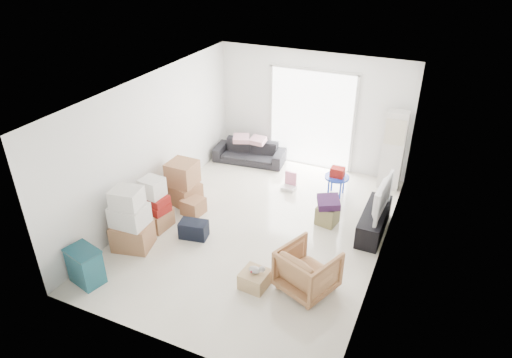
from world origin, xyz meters
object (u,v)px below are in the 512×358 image
object	(u,v)px
tv_console	(374,221)
kids_table	(337,176)
ac_tower	(393,150)
storage_bins	(85,266)
wood_crate	(255,279)
ottoman	(327,215)
sofa	(249,149)
armchair	(308,268)
television	(376,208)

from	to	relation	value
tv_console	kids_table	xyz separation A→B (m)	(-1.00, 1.02, 0.23)
ac_tower	storage_bins	distance (m)	6.44
wood_crate	ottoman	bearing A→B (deg)	76.13
storage_bins	ottoman	size ratio (longest dim) A/B	1.69
ac_tower	storage_bins	bearing A→B (deg)	-126.91
storage_bins	sofa	bearing A→B (deg)	83.66
armchair	kids_table	distance (m)	3.03
ottoman	kids_table	bearing A→B (deg)	97.27
storage_bins	television	bearing A→B (deg)	40.11
tv_console	sofa	bearing A→B (deg)	153.19
television	storage_bins	distance (m)	5.10
tv_console	television	world-z (taller)	television
sofa	kids_table	size ratio (longest dim) A/B	2.63
tv_console	armchair	size ratio (longest dim) A/B	1.67
armchair	wood_crate	bearing A→B (deg)	42.31
tv_console	ottoman	xyz separation A→B (m)	(-0.86, -0.09, -0.04)
wood_crate	sofa	bearing A→B (deg)	116.10
sofa	kids_table	bearing A→B (deg)	-23.01
sofa	wood_crate	xyz separation A→B (m)	(1.94, -3.97, -0.19)
tv_console	armchair	xyz separation A→B (m)	(-0.63, -1.99, 0.18)
tv_console	armchair	bearing A→B (deg)	-107.57
television	wood_crate	world-z (taller)	television
sofa	armchair	world-z (taller)	armchair
television	sofa	distance (m)	3.76
sofa	wood_crate	distance (m)	4.42
kids_table	ac_tower	bearing A→B (deg)	40.69
television	storage_bins	size ratio (longest dim) A/B	1.75
television	ottoman	xyz separation A→B (m)	(-0.86, -0.09, -0.34)
storage_bins	tv_console	bearing A→B (deg)	40.11
kids_table	television	bearing A→B (deg)	-45.44
tv_console	armchair	distance (m)	2.09
sofa	ottoman	distance (m)	3.06
wood_crate	armchair	bearing A→B (deg)	20.48
storage_bins	wood_crate	xyz separation A→B (m)	(2.50, 1.01, -0.18)
ottoman	sofa	bearing A→B (deg)	144.32
television	armchair	size ratio (longest dim) A/B	1.34
sofa	kids_table	world-z (taller)	sofa
storage_bins	ottoman	xyz separation A→B (m)	(3.04, 3.19, -0.13)
television	kids_table	xyz separation A→B (m)	(-1.00, 1.02, -0.06)
ac_tower	armchair	xyz separation A→B (m)	(-0.58, -3.83, -0.47)
television	ottoman	distance (m)	0.93
ac_tower	ottoman	xyz separation A→B (m)	(-0.81, -1.93, -0.69)
sofa	kids_table	xyz separation A→B (m)	(2.34, -0.67, 0.13)
ottoman	armchair	bearing A→B (deg)	-83.01
storage_bins	ottoman	world-z (taller)	storage_bins
ac_tower	sofa	distance (m)	3.34
television	storage_bins	world-z (taller)	storage_bins
storage_bins	wood_crate	size ratio (longest dim) A/B	1.51
tv_console	television	xyz separation A→B (m)	(0.00, 0.00, 0.30)
armchair	storage_bins	distance (m)	3.52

